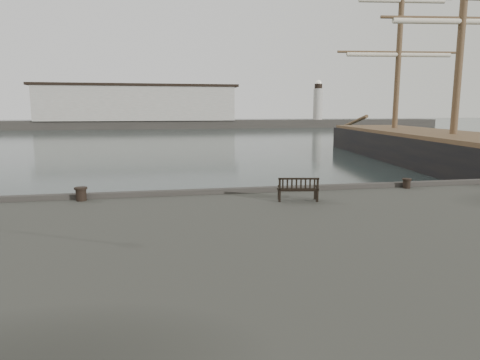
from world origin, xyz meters
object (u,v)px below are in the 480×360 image
Objects in this scene: bench at (298,193)px; bollard_right at (407,183)px; bollard_left at (81,194)px; tall_ship_main at (451,158)px.

bench is 5.20m from bollard_right.
bench is 3.12× the size of bollard_left.
bollard_left is (-7.26, 1.43, -0.02)m from bench.
tall_ship_main reaches higher than bollard_left.
bench reaches higher than bollard_right.
bollard_right is at bearing 26.58° from bench.
bollard_left is at bearing 180.00° from bollard_right.
bench is at bearing -164.01° from bollard_right.
bollard_left reaches higher than bollard_right.
bollard_right is at bearing 0.00° from bollard_left.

